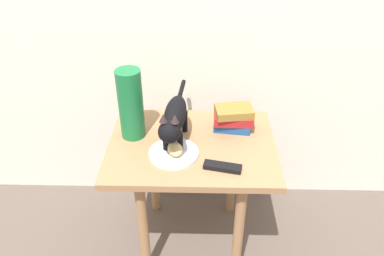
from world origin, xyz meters
name	(u,v)px	position (x,y,z in m)	size (l,w,h in m)	color
ground_plane	(192,237)	(0.00, 0.00, 0.00)	(6.00, 6.00, 0.00)	brown
back_panel	(194,1)	(0.00, 0.39, 1.10)	(4.00, 0.04, 2.20)	silver
side_table	(192,161)	(0.00, 0.00, 0.51)	(0.72, 0.55, 0.60)	#9E724C
plate	(174,153)	(-0.07, -0.08, 0.61)	(0.21, 0.21, 0.01)	silver
bread_roll	(175,149)	(-0.07, -0.10, 0.64)	(0.08, 0.06, 0.05)	#E0BC7A
cat	(174,118)	(-0.07, -0.01, 0.74)	(0.11, 0.48, 0.23)	black
book_stack	(233,118)	(0.18, 0.12, 0.66)	(0.18, 0.15, 0.11)	#1E4C8C
green_vase	(131,104)	(-0.26, 0.06, 0.76)	(0.11, 0.11, 0.31)	#196B38
tv_remote	(223,167)	(0.12, -0.17, 0.61)	(0.15, 0.04, 0.02)	black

